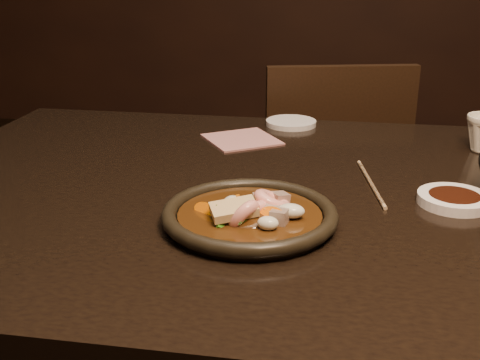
# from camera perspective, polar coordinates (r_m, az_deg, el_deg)

# --- Properties ---
(table) EXTENTS (1.60, 0.90, 0.75)m
(table) POSITION_cam_1_polar(r_m,az_deg,el_deg) (1.01, 12.20, -5.32)
(table) COLOR black
(table) RESTS_ON floor
(chair) EXTENTS (0.49, 0.49, 0.85)m
(chair) POSITION_cam_1_polar(r_m,az_deg,el_deg) (1.75, 8.17, -1.31)
(chair) COLOR black
(chair) RESTS_ON floor
(plate) EXTENTS (0.25, 0.25, 0.03)m
(plate) POSITION_cam_1_polar(r_m,az_deg,el_deg) (0.84, 0.92, -3.42)
(plate) COLOR black
(plate) RESTS_ON table
(stirfry) EXTENTS (0.16, 0.11, 0.05)m
(stirfry) POSITION_cam_1_polar(r_m,az_deg,el_deg) (0.84, 1.10, -3.13)
(stirfry) COLOR #321B09
(stirfry) RESTS_ON plate
(soy_dish) EXTENTS (0.11, 0.11, 0.02)m
(soy_dish) POSITION_cam_1_polar(r_m,az_deg,el_deg) (0.97, 19.64, -1.74)
(soy_dish) COLOR white
(soy_dish) RESTS_ON table
(saucer_left) EXTENTS (0.11, 0.11, 0.01)m
(saucer_left) POSITION_cam_1_polar(r_m,az_deg,el_deg) (1.36, 4.86, 5.43)
(saucer_left) COLOR white
(saucer_left) RESTS_ON table
(chopsticks) EXTENTS (0.04, 0.21, 0.01)m
(chopsticks) POSITION_cam_1_polar(r_m,az_deg,el_deg) (1.02, 12.30, -0.27)
(chopsticks) COLOR tan
(chopsticks) RESTS_ON table
(napkin) EXTENTS (0.18, 0.18, 0.00)m
(napkin) POSITION_cam_1_polar(r_m,az_deg,el_deg) (1.24, 0.16, 3.87)
(napkin) COLOR #B5726F
(napkin) RESTS_ON table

